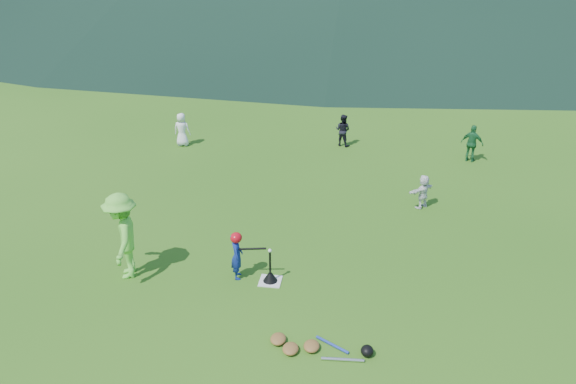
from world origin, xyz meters
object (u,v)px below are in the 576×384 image
Objects in this scene: fielder_b at (343,130)px; fielder_c at (472,144)px; batter_child at (237,256)px; batting_tee at (270,276)px; fielder_d at (423,192)px; equipment_pile at (312,346)px; home_plate at (270,281)px; fielder_a at (182,130)px; adult_coach at (123,236)px.

fielder_b is 4.17m from fielder_c.
batter_child reaches higher than batting_tee.
batter_child is at bearing -0.30° from fielder_d.
batting_tee is 2.23m from equipment_pile.
fielder_c reaches higher than home_plate.
fielder_a reaches higher than home_plate.
home_plate is 0.24× the size of adult_coach.
batter_child is at bearing 116.76° from fielder_a.
fielder_d is at bearing 50.27° from batting_tee.
fielder_a is at bearing -70.18° from fielder_d.
home_plate is at bearing 5.68° from fielder_d.
fielder_b is at bearing 10.40° from fielder_c.
adult_coach is at bearing 86.94° from fielder_b.
home_plate is at bearing 0.00° from batting_tee.
fielder_c is at bearing 56.34° from batting_tee.
fielder_c reaches higher than fielder_b.
batter_child is 8.57m from fielder_b.
equipment_pile reaches higher than home_plate.
fielder_d is at bearing 69.26° from equipment_pile.
equipment_pile is (1.07, -1.96, 0.06)m from home_plate.
batter_child is 0.90× the size of fielder_a.
batting_tee is (-5.06, -7.60, -0.46)m from fielder_c.
fielder_a is at bearing 119.43° from equipment_pile.
batter_child is 2.36m from adult_coach.
fielder_c is 10.37m from equipment_pile.
adult_coach is at bearing -176.48° from batting_tee.
home_plate is at bearing -107.78° from batter_child.
fielder_a is 5.41m from fielder_b.
fielder_c reaches higher than fielder_d.
fielder_c is 9.14m from batting_tee.
adult_coach is at bearing 66.41° from fielder_c.
fielder_b is (5.36, 0.78, -0.02)m from fielder_a.
batting_tee is at bearing 5.68° from fielder_d.
equipment_pile is (-2.26, -5.96, -0.39)m from fielder_d.
batting_tee is (-0.98, -8.47, -0.42)m from fielder_b.
batting_tee is at bearing 105.11° from fielder_b.
home_plate is at bearing 120.68° from fielder_a.
batter_child is 1.12× the size of fielder_d.
home_plate is 3.16m from adult_coach.
fielder_d reaches higher than home_plate.
equipment_pile is (5.44, -9.64, -0.50)m from fielder_a.
fielder_b reaches higher than fielder_d.
home_plate is at bearing 76.59° from adult_coach.
fielder_a is at bearing 119.63° from batting_tee.
batting_tee is 0.38× the size of equipment_pile.
fielder_c reaches higher than fielder_a.
fielder_b is 5.05m from fielder_d.
batter_child is at bearing 79.37° from adult_coach.
adult_coach is 3.12m from batting_tee.
fielder_c is (4.08, -0.87, 0.05)m from fielder_b.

